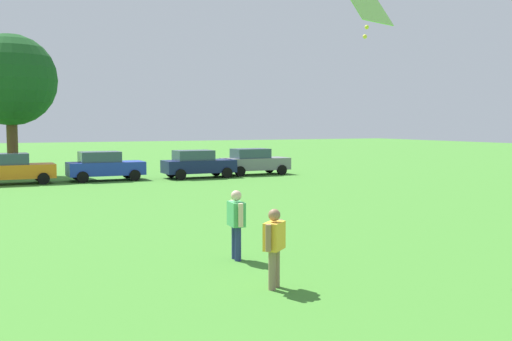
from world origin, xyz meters
name	(u,v)px	position (x,y,z in m)	size (l,w,h in m)	color
ground_plane	(16,195)	(0.00, 30.00, 0.00)	(160.00, 160.00, 0.00)	#42842D
adult_bystander	(274,241)	(3.56, 10.70, 0.95)	(0.60, 0.57, 1.61)	#8C7259
bystander_near_trees	(236,219)	(3.89, 13.37, 1.00)	(0.36, 0.80, 1.69)	navy
kite	(369,9)	(6.67, 11.98, 5.96)	(1.40, 0.98, 1.14)	#8CD859
parked_car_orange_1	(11,169)	(0.14, 35.37, 0.86)	(4.30, 2.02, 1.68)	orange
parked_car_blue_2	(104,166)	(5.13, 35.37, 0.86)	(4.30, 2.02, 1.68)	#1E38AD
parked_car_navy_3	(197,164)	(10.59, 34.72, 0.86)	(4.30, 2.02, 1.68)	#141E4C
parked_car_gray_4	(254,161)	(14.67, 35.36, 0.86)	(4.30, 2.02, 1.68)	slate
tree_far_right	(10,80)	(0.56, 40.76, 5.95)	(5.66, 5.66, 8.82)	brown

